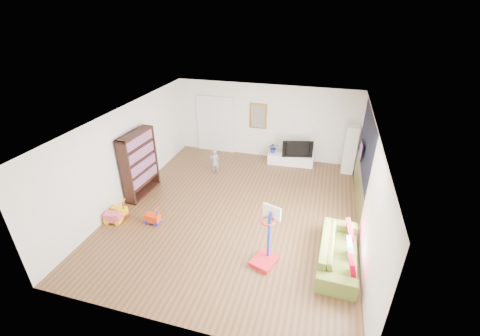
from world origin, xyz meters
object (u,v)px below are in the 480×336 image
(basketball_hoop, at_px, (265,238))
(bookshelf, at_px, (139,164))
(sofa, at_px, (339,252))
(media_console, at_px, (290,160))

(basketball_hoop, bearing_deg, bookshelf, 174.56)
(bookshelf, height_order, basketball_hoop, bookshelf)
(sofa, relative_size, basketball_hoop, 1.47)
(media_console, distance_m, basketball_hoop, 5.06)
(media_console, distance_m, sofa, 4.87)
(media_console, bearing_deg, bookshelf, -145.43)
(media_console, xyz_separation_m, basketball_hoop, (0.12, -5.03, 0.53))
(sofa, xyz_separation_m, basketball_hoop, (-1.57, -0.46, 0.41))
(bookshelf, height_order, sofa, bookshelf)
(basketball_hoop, bearing_deg, media_console, 110.36)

